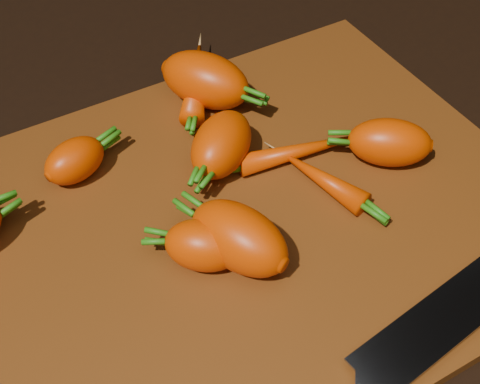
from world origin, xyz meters
TOP-DOWN VIEW (x-y plane):
  - ground at (0.00, 0.00)m, footprint 2.00×2.00m
  - cutting_board at (0.00, 0.00)m, footprint 0.50×0.40m
  - carrot_1 at (-0.05, -0.03)m, footprint 0.07×0.07m
  - carrot_2 at (0.04, 0.15)m, footprint 0.09×0.11m
  - carrot_3 at (-0.03, -0.04)m, footprint 0.08×0.10m
  - carrot_4 at (0.01, 0.06)m, footprint 0.09×0.09m
  - carrot_5 at (-0.11, 0.11)m, footprint 0.07×0.05m
  - carrot_6 at (0.14, -0.01)m, footprint 0.09×0.08m
  - carrot_7 at (0.04, 0.17)m, footprint 0.08×0.11m
  - carrot_8 at (0.08, 0.03)m, footprint 0.12×0.04m
  - carrot_9 at (0.07, -0.01)m, footprint 0.05×0.09m

SIDE VIEW (x-z plane):
  - ground at x=0.00m, z-range -0.01..0.00m
  - cutting_board at x=0.00m, z-range 0.00..0.01m
  - carrot_8 at x=0.08m, z-range 0.01..0.03m
  - carrot_9 at x=0.07m, z-range 0.01..0.03m
  - carrot_7 at x=0.04m, z-range 0.01..0.04m
  - carrot_5 at x=-0.11m, z-range 0.01..0.05m
  - carrot_1 at x=-0.05m, z-range 0.01..0.05m
  - carrot_6 at x=0.14m, z-range 0.01..0.06m
  - carrot_4 at x=0.01m, z-range 0.01..0.06m
  - carrot_3 at x=-0.03m, z-range 0.01..0.06m
  - carrot_2 at x=0.04m, z-range 0.01..0.07m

